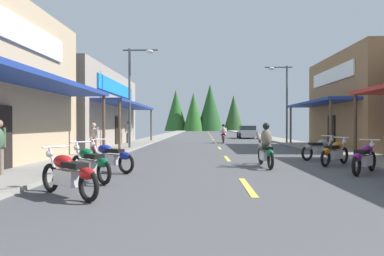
# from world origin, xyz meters

# --- Properties ---
(ground) EXTENTS (10.18, 97.80, 0.10)m
(ground) POSITION_xyz_m (0.00, 33.90, -0.05)
(ground) COLOR #4C4C4F
(sidewalk_left) EXTENTS (2.16, 97.80, 0.12)m
(sidewalk_left) POSITION_xyz_m (-6.17, 33.90, 0.06)
(sidewalk_left) COLOR gray
(sidewalk_left) RESTS_ON ground
(sidewalk_right) EXTENTS (2.16, 97.80, 0.12)m
(sidewalk_right) POSITION_xyz_m (6.17, 33.90, 0.06)
(sidewalk_right) COLOR gray
(sidewalk_right) RESTS_ON ground
(centerline_dashes) EXTENTS (0.16, 75.32, 0.01)m
(centerline_dashes) POSITION_xyz_m (0.00, 38.88, 0.01)
(centerline_dashes) COLOR #E0C64C
(centerline_dashes) RESTS_ON ground
(storefront_left_far) EXTENTS (9.21, 12.67, 5.25)m
(storefront_left_far) POSITION_xyz_m (-10.91, 23.58, 2.63)
(storefront_left_far) COLOR gray
(storefront_left_far) RESTS_ON ground
(streetlamp_left) EXTENTS (2.12, 0.30, 6.10)m
(streetlamp_left) POSITION_xyz_m (-5.16, 19.87, 3.98)
(streetlamp_left) COLOR #474C51
(streetlamp_left) RESTS_ON ground
(streetlamp_right) EXTENTS (2.12, 0.30, 6.09)m
(streetlamp_right) POSITION_xyz_m (5.16, 25.98, 3.98)
(streetlamp_right) COLOR #474C51
(streetlamp_right) RESTS_ON ground
(motorcycle_parked_right_2) EXTENTS (1.51, 1.65, 1.04)m
(motorcycle_parked_right_2) POSITION_xyz_m (3.88, 10.48, 0.49)
(motorcycle_parked_right_2) COLOR black
(motorcycle_parked_right_2) RESTS_ON ground
(motorcycle_parked_right_3) EXTENTS (1.62, 1.55, 1.04)m
(motorcycle_parked_right_3) POSITION_xyz_m (3.80, 12.51, 0.49)
(motorcycle_parked_right_3) COLOR black
(motorcycle_parked_right_3) RESTS_ON ground
(motorcycle_parked_right_4) EXTENTS (1.88, 1.20, 1.04)m
(motorcycle_parked_right_4) POSITION_xyz_m (3.88, 14.39, 0.49)
(motorcycle_parked_right_4) COLOR black
(motorcycle_parked_right_4) RESTS_ON ground
(motorcycle_parked_left_0) EXTENTS (1.75, 1.39, 1.04)m
(motorcycle_parked_left_0) POSITION_xyz_m (-3.85, 6.98, 0.49)
(motorcycle_parked_left_0) COLOR black
(motorcycle_parked_left_0) RESTS_ON ground
(motorcycle_parked_left_1) EXTENTS (1.61, 1.55, 1.04)m
(motorcycle_parked_left_1) POSITION_xyz_m (-4.06, 8.86, 0.49)
(motorcycle_parked_left_1) COLOR black
(motorcycle_parked_left_1) RESTS_ON ground
(motorcycle_parked_left_2) EXTENTS (1.87, 1.21, 1.04)m
(motorcycle_parked_left_2) POSITION_xyz_m (-4.03, 10.58, 0.49)
(motorcycle_parked_left_2) COLOR black
(motorcycle_parked_left_2) RESTS_ON ground
(rider_cruising_lead) EXTENTS (0.60, 2.14, 1.57)m
(rider_cruising_lead) POSITION_xyz_m (1.16, 11.98, 0.66)
(rider_cruising_lead) COLOR black
(rider_cruising_lead) RESTS_ON ground
(rider_cruising_trailing) EXTENTS (0.61, 2.14, 1.57)m
(rider_cruising_trailing) POSITION_xyz_m (0.63, 27.19, 0.66)
(rider_cruising_trailing) COLOR black
(rider_cruising_trailing) RESTS_ON ground
(pedestrian_browsing) EXTENTS (0.53, 0.38, 1.60)m
(pedestrian_browsing) POSITION_xyz_m (-6.59, 16.65, 0.92)
(pedestrian_browsing) COLOR maroon
(pedestrian_browsing) RESTS_ON ground
(pedestrian_strolling) EXTENTS (0.56, 0.33, 1.76)m
(pedestrian_strolling) POSITION_xyz_m (-6.73, 24.93, 1.03)
(pedestrian_strolling) COLOR #3F593F
(pedestrian_strolling) RESTS_ON ground
(parked_car_curbside) EXTENTS (2.14, 4.34, 1.40)m
(parked_car_curbside) POSITION_xyz_m (3.89, 36.61, 0.69)
(parked_car_curbside) COLOR silver
(parked_car_curbside) RESTS_ON ground
(treeline_backdrop) EXTENTS (20.09, 9.17, 11.64)m
(treeline_backdrop) POSITION_xyz_m (-1.15, 81.77, 5.20)
(treeline_backdrop) COLOR #225023
(treeline_backdrop) RESTS_ON ground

